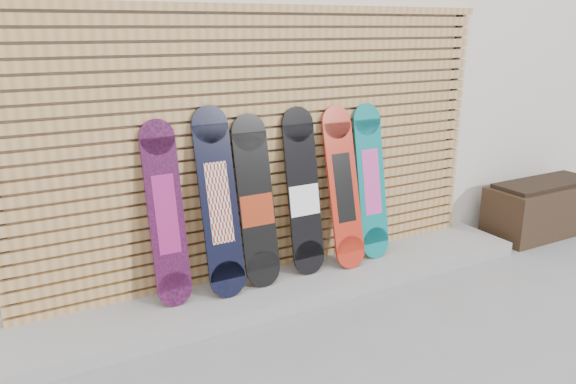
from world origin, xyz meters
name	(u,v)px	position (x,y,z in m)	size (l,w,h in m)	color
ground	(349,324)	(0.00, 0.00, 0.00)	(80.00, 80.00, 0.00)	gray
building	(221,54)	(0.50, 3.50, 1.80)	(12.00, 5.00, 3.60)	beige
concrete_step	(287,286)	(-0.15, 0.68, 0.06)	(4.60, 0.70, 0.12)	gray
slat_wall	(270,144)	(-0.15, 0.97, 1.21)	(4.26, 0.08, 2.29)	#AD7E48
planter_box	(542,208)	(2.90, 0.59, 0.28)	(1.28, 0.53, 0.58)	black
snowboard_0	(166,214)	(-1.10, 0.81, 0.81)	(0.26, 0.27, 1.38)	black
snowboard_1	(219,203)	(-0.69, 0.77, 0.84)	(0.29, 0.34, 1.45)	black
snowboard_2	(256,203)	(-0.37, 0.79, 0.79)	(0.30, 0.31, 1.36)	black
snowboard_3	(303,193)	(0.07, 0.80, 0.80)	(0.29, 0.28, 1.39)	black
snowboard_4	(343,188)	(0.45, 0.77, 0.80)	(0.29, 0.35, 1.37)	red
snowboard_5	(371,182)	(0.77, 0.81, 0.80)	(0.28, 0.28, 1.37)	#0C7074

